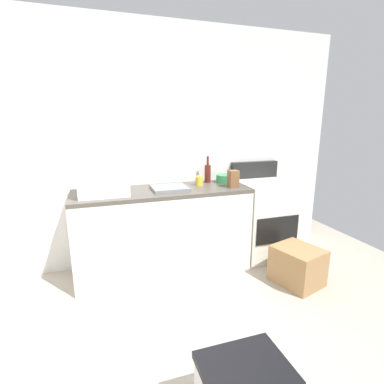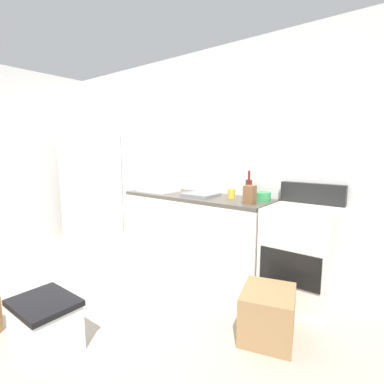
{
  "view_description": "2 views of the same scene",
  "coord_description": "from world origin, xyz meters",
  "px_view_note": "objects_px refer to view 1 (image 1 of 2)",
  "views": [
    {
      "loc": [
        -0.33,
        -1.7,
        1.61
      ],
      "look_at": [
        0.57,
        1.02,
        0.9
      ],
      "focal_mm": 27.58,
      "sensor_mm": 36.0,
      "label": 1
    },
    {
      "loc": [
        2.3,
        -1.46,
        1.42
      ],
      "look_at": [
        0.29,
        1.13,
        0.94
      ],
      "focal_mm": 27.03,
      "sensor_mm": 36.0,
      "label": 2
    }
  ],
  "objects_px": {
    "stove_oven": "(263,217)",
    "microwave": "(103,181)",
    "coffee_mug": "(199,181)",
    "mixing_bowl": "(225,179)",
    "cardboard_box_large": "(297,266)",
    "knife_block": "(233,179)",
    "wine_bottle": "(208,173)"
  },
  "relations": [
    {
      "from": "stove_oven",
      "to": "microwave",
      "type": "height_order",
      "value": "microwave"
    },
    {
      "from": "microwave",
      "to": "coffee_mug",
      "type": "bearing_deg",
      "value": 6.15
    },
    {
      "from": "microwave",
      "to": "mixing_bowl",
      "type": "distance_m",
      "value": 1.34
    },
    {
      "from": "coffee_mug",
      "to": "cardboard_box_large",
      "type": "relative_size",
      "value": 0.23
    },
    {
      "from": "coffee_mug",
      "to": "knife_block",
      "type": "bearing_deg",
      "value": -31.54
    },
    {
      "from": "coffee_mug",
      "to": "mixing_bowl",
      "type": "height_order",
      "value": "coffee_mug"
    },
    {
      "from": "wine_bottle",
      "to": "knife_block",
      "type": "distance_m",
      "value": 0.36
    },
    {
      "from": "mixing_bowl",
      "to": "stove_oven",
      "type": "bearing_deg",
      "value": -13.6
    },
    {
      "from": "wine_bottle",
      "to": "mixing_bowl",
      "type": "bearing_deg",
      "value": -20.49
    },
    {
      "from": "wine_bottle",
      "to": "cardboard_box_large",
      "type": "xyz_separation_m",
      "value": [
        0.63,
        -0.88,
        -0.82
      ]
    },
    {
      "from": "cardboard_box_large",
      "to": "mixing_bowl",
      "type": "bearing_deg",
      "value": 118.85
    },
    {
      "from": "wine_bottle",
      "to": "mixing_bowl",
      "type": "xyz_separation_m",
      "value": [
        0.18,
        -0.07,
        -0.06
      ]
    },
    {
      "from": "wine_bottle",
      "to": "coffee_mug",
      "type": "distance_m",
      "value": 0.2
    },
    {
      "from": "microwave",
      "to": "wine_bottle",
      "type": "height_order",
      "value": "wine_bottle"
    },
    {
      "from": "stove_oven",
      "to": "coffee_mug",
      "type": "distance_m",
      "value": 0.93
    },
    {
      "from": "wine_bottle",
      "to": "mixing_bowl",
      "type": "height_order",
      "value": "wine_bottle"
    },
    {
      "from": "microwave",
      "to": "coffee_mug",
      "type": "relative_size",
      "value": 4.6
    },
    {
      "from": "stove_oven",
      "to": "mixing_bowl",
      "type": "relative_size",
      "value": 5.79
    },
    {
      "from": "wine_bottle",
      "to": "microwave",
      "type": "bearing_deg",
      "value": -168.76
    },
    {
      "from": "coffee_mug",
      "to": "cardboard_box_large",
      "type": "height_order",
      "value": "coffee_mug"
    },
    {
      "from": "mixing_bowl",
      "to": "cardboard_box_large",
      "type": "distance_m",
      "value": 1.2
    },
    {
      "from": "coffee_mug",
      "to": "cardboard_box_large",
      "type": "xyz_separation_m",
      "value": [
        0.77,
        -0.76,
        -0.76
      ]
    },
    {
      "from": "stove_oven",
      "to": "microwave",
      "type": "relative_size",
      "value": 2.39
    },
    {
      "from": "wine_bottle",
      "to": "coffee_mug",
      "type": "height_order",
      "value": "wine_bottle"
    },
    {
      "from": "stove_oven",
      "to": "knife_block",
      "type": "xyz_separation_m",
      "value": [
        -0.47,
        -0.13,
        0.52
      ]
    },
    {
      "from": "stove_oven",
      "to": "wine_bottle",
      "type": "relative_size",
      "value": 3.67
    },
    {
      "from": "mixing_bowl",
      "to": "cardboard_box_large",
      "type": "relative_size",
      "value": 0.43
    },
    {
      "from": "wine_bottle",
      "to": "mixing_bowl",
      "type": "distance_m",
      "value": 0.21
    },
    {
      "from": "microwave",
      "to": "cardboard_box_large",
      "type": "xyz_separation_m",
      "value": [
        1.78,
        -0.65,
        -0.85
      ]
    },
    {
      "from": "wine_bottle",
      "to": "knife_block",
      "type": "bearing_deg",
      "value": -61.52
    },
    {
      "from": "coffee_mug",
      "to": "mixing_bowl",
      "type": "distance_m",
      "value": 0.33
    },
    {
      "from": "microwave",
      "to": "wine_bottle",
      "type": "distance_m",
      "value": 1.17
    }
  ]
}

